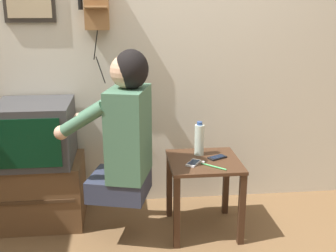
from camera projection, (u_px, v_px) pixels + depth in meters
wall_back at (147, 38)px, 3.06m from camera, size 6.80×0.05×2.55m
side_table at (204, 175)px, 2.84m from camera, size 0.47×0.48×0.51m
person at (124, 129)px, 2.61m from camera, size 0.60×0.49×0.94m
tv_stand at (37, 191)px, 3.00m from camera, size 0.66×0.45×0.46m
television at (35, 132)px, 2.87m from camera, size 0.50×0.50×0.41m
cell_phone_held at (193, 163)px, 2.74m from camera, size 0.12×0.14×0.01m
cell_phone_spare at (217, 157)px, 2.84m from camera, size 0.14×0.11×0.01m
water_bottle at (199, 139)px, 2.88m from camera, size 0.07×0.07×0.24m
toothbrush at (212, 166)px, 2.69m from camera, size 0.15×0.14×0.02m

